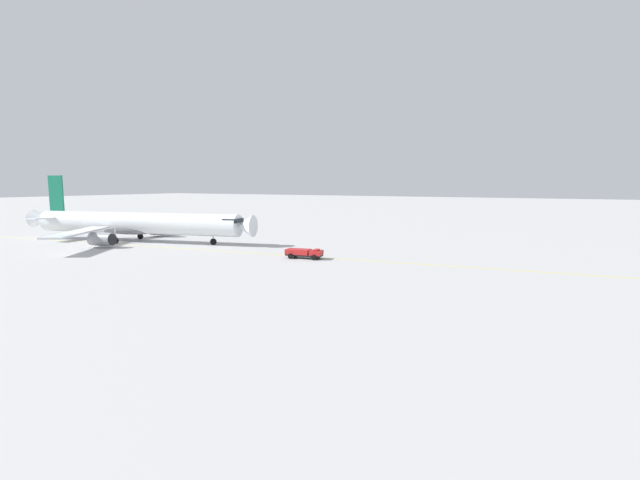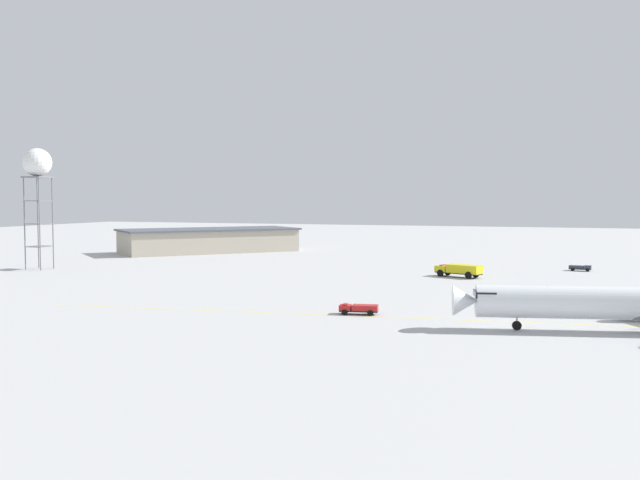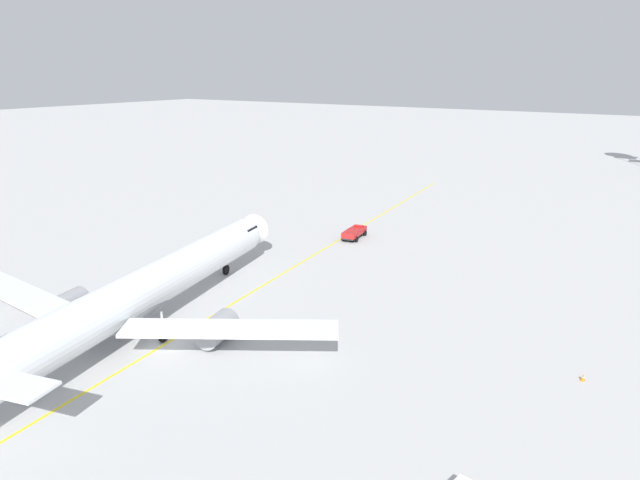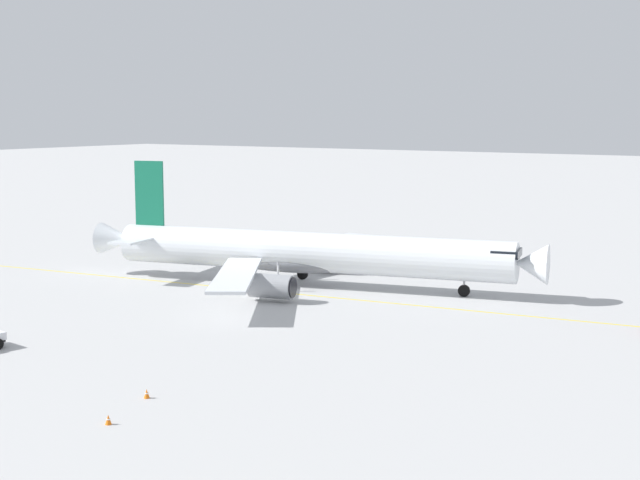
{
  "view_description": "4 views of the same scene",
  "coord_description": "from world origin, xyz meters",
  "px_view_note": "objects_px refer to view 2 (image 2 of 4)",
  "views": [
    {
      "loc": [
        49.83,
        68.71,
        10.42
      ],
      "look_at": [
        12.31,
        48.0,
        5.0
      ],
      "focal_mm": 25.17,
      "sensor_mm": 36.0,
      "label": 1
    },
    {
      "loc": [
        -92.92,
        10.01,
        15.53
      ],
      "look_at": [
        12.31,
        48.0,
        8.88
      ],
      "focal_mm": 39.58,
      "sensor_mm": 36.0,
      "label": 2
    },
    {
      "loc": [
        36.09,
        -31.36,
        22.3
      ],
      "look_at": [
        3.34,
        18.42,
        5.22
      ],
      "focal_mm": 33.76,
      "sensor_mm": 36.0,
      "label": 3
    },
    {
      "loc": [
        69.01,
        49.77,
        16.78
      ],
      "look_at": [
        -5.75,
        1.64,
        4.41
      ],
      "focal_mm": 51.49,
      "sensor_mm": 36.0,
      "label": 4
    }
  ],
  "objects_px": {
    "baggage_truck_truck": "(580,268)",
    "fire_tender_truck": "(459,269)",
    "ops_pickup_truck": "(359,308)",
    "safety_cone_mid": "(547,286)",
    "radar_tower": "(37,166)",
    "safety_cone_near": "(555,290)"
  },
  "relations": [
    {
      "from": "baggage_truck_truck",
      "to": "fire_tender_truck",
      "type": "height_order",
      "value": "fire_tender_truck"
    },
    {
      "from": "ops_pickup_truck",
      "to": "safety_cone_mid",
      "type": "relative_size",
      "value": 9.79
    },
    {
      "from": "radar_tower",
      "to": "safety_cone_mid",
      "type": "height_order",
      "value": "radar_tower"
    },
    {
      "from": "ops_pickup_truck",
      "to": "safety_cone_mid",
      "type": "xyz_separation_m",
      "value": [
        38.2,
        -22.69,
        -0.53
      ]
    },
    {
      "from": "baggage_truck_truck",
      "to": "ops_pickup_truck",
      "type": "distance_m",
      "value": 75.67
    },
    {
      "from": "baggage_truck_truck",
      "to": "safety_cone_mid",
      "type": "height_order",
      "value": "baggage_truck_truck"
    },
    {
      "from": "baggage_truck_truck",
      "to": "safety_cone_near",
      "type": "distance_m",
      "value": 36.76
    },
    {
      "from": "safety_cone_near",
      "to": "safety_cone_mid",
      "type": "relative_size",
      "value": 1.0
    },
    {
      "from": "ops_pickup_truck",
      "to": "safety_cone_near",
      "type": "distance_m",
      "value": 41.43
    },
    {
      "from": "radar_tower",
      "to": "safety_cone_near",
      "type": "height_order",
      "value": "radar_tower"
    },
    {
      "from": "ops_pickup_truck",
      "to": "radar_tower",
      "type": "relative_size",
      "value": 0.2
    },
    {
      "from": "baggage_truck_truck",
      "to": "fire_tender_truck",
      "type": "relative_size",
      "value": 0.48
    },
    {
      "from": "baggage_truck_truck",
      "to": "radar_tower",
      "type": "xyz_separation_m",
      "value": [
        -36.16,
        111.46,
        21.79
      ]
    },
    {
      "from": "ops_pickup_truck",
      "to": "radar_tower",
      "type": "height_order",
      "value": "radar_tower"
    },
    {
      "from": "baggage_truck_truck",
      "to": "ops_pickup_truck",
      "type": "height_order",
      "value": "ops_pickup_truck"
    },
    {
      "from": "safety_cone_near",
      "to": "radar_tower",
      "type": "bearing_deg",
      "value": 89.81
    },
    {
      "from": "ops_pickup_truck",
      "to": "fire_tender_truck",
      "type": "xyz_separation_m",
      "value": [
        49.28,
        -5.86,
        0.72
      ]
    },
    {
      "from": "fire_tender_truck",
      "to": "safety_cone_mid",
      "type": "distance_m",
      "value": 20.18
    },
    {
      "from": "safety_cone_near",
      "to": "safety_cone_mid",
      "type": "height_order",
      "value": "same"
    },
    {
      "from": "safety_cone_near",
      "to": "ops_pickup_truck",
      "type": "bearing_deg",
      "value": 144.31
    },
    {
      "from": "ops_pickup_truck",
      "to": "safety_cone_near",
      "type": "relative_size",
      "value": 9.79
    },
    {
      "from": "baggage_truck_truck",
      "to": "radar_tower",
      "type": "distance_m",
      "value": 119.18
    }
  ]
}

